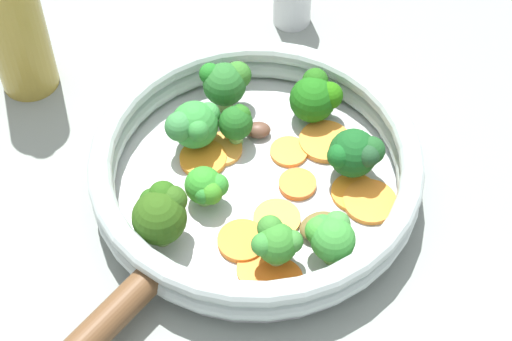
{
  "coord_description": "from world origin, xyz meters",
  "views": [
    {
      "loc": [
        -0.12,
        -0.45,
        0.61
      ],
      "look_at": [
        0.0,
        0.0,
        0.03
      ],
      "focal_mm": 60.0,
      "sensor_mm": 36.0,
      "label": 1
    }
  ],
  "objects_px": {
    "skillet": "(256,186)",
    "carrot_slice_9": "(203,159)",
    "carrot_slice_1": "(279,280)",
    "broccoli_floret_0": "(276,242)",
    "broccoli_floret_6": "(317,97)",
    "carrot_slice_6": "(289,152)",
    "mushroom_piece_1": "(320,226)",
    "carrot_slice_3": "(242,241)",
    "mushroom_piece_0": "(258,130)",
    "broccoli_floret_7": "(355,154)",
    "carrot_slice_5": "(370,202)",
    "carrot_slice_11": "(297,184)",
    "carrot_slice_7": "(221,149)",
    "broccoli_floret_4": "(207,187)",
    "oil_bottle": "(9,5)",
    "carrot_slice_10": "(164,209)",
    "broccoli_floret_3": "(226,83)",
    "broccoli_floret_1": "(330,235)",
    "broccoli_floret_8": "(161,213)",
    "carrot_slice_8": "(325,142)",
    "carrot_slice_4": "(277,219)",
    "broccoli_floret_2": "(238,122)",
    "carrot_slice_2": "(354,193)",
    "broccoli_floret_5": "(194,125)",
    "carrot_slice_0": "(260,270)"
  },
  "relations": [
    {
      "from": "broccoli_floret_3",
      "to": "broccoli_floret_4",
      "type": "distance_m",
      "value": 0.11
    },
    {
      "from": "carrot_slice_8",
      "to": "carrot_slice_10",
      "type": "height_order",
      "value": "carrot_slice_8"
    },
    {
      "from": "carrot_slice_7",
      "to": "carrot_slice_9",
      "type": "height_order",
      "value": "carrot_slice_9"
    },
    {
      "from": "carrot_slice_6",
      "to": "broccoli_floret_3",
      "type": "height_order",
      "value": "broccoli_floret_3"
    },
    {
      "from": "carrot_slice_1",
      "to": "broccoli_floret_4",
      "type": "distance_m",
      "value": 0.1
    },
    {
      "from": "carrot_slice_1",
      "to": "broccoli_floret_0",
      "type": "xyz_separation_m",
      "value": [
        0.0,
        0.02,
        0.02
      ]
    },
    {
      "from": "mushroom_piece_1",
      "to": "oil_bottle",
      "type": "height_order",
      "value": "oil_bottle"
    },
    {
      "from": "carrot_slice_1",
      "to": "carrot_slice_10",
      "type": "height_order",
      "value": "same"
    },
    {
      "from": "carrot_slice_1",
      "to": "broccoli_floret_7",
      "type": "distance_m",
      "value": 0.13
    },
    {
      "from": "carrot_slice_8",
      "to": "broccoli_floret_0",
      "type": "height_order",
      "value": "broccoli_floret_0"
    },
    {
      "from": "carrot_slice_6",
      "to": "broccoli_floret_8",
      "type": "height_order",
      "value": "broccoli_floret_8"
    },
    {
      "from": "carrot_slice_3",
      "to": "carrot_slice_11",
      "type": "bearing_deg",
      "value": 36.34
    },
    {
      "from": "carrot_slice_4",
      "to": "broccoli_floret_3",
      "type": "distance_m",
      "value": 0.14
    },
    {
      "from": "broccoli_floret_1",
      "to": "broccoli_floret_8",
      "type": "distance_m",
      "value": 0.14
    },
    {
      "from": "carrot_slice_4",
      "to": "mushroom_piece_1",
      "type": "distance_m",
      "value": 0.04
    },
    {
      "from": "carrot_slice_2",
      "to": "broccoli_floret_6",
      "type": "xyz_separation_m",
      "value": [
        -0.01,
        0.1,
        0.02
      ]
    },
    {
      "from": "carrot_slice_1",
      "to": "broccoli_floret_7",
      "type": "relative_size",
      "value": 0.77
    },
    {
      "from": "carrot_slice_3",
      "to": "mushroom_piece_0",
      "type": "distance_m",
      "value": 0.12
    },
    {
      "from": "carrot_slice_1",
      "to": "broccoli_floret_6",
      "type": "xyz_separation_m",
      "value": [
        0.08,
        0.16,
        0.02
      ]
    },
    {
      "from": "carrot_slice_3",
      "to": "skillet",
      "type": "bearing_deg",
      "value": 64.94
    },
    {
      "from": "carrot_slice_10",
      "to": "broccoli_floret_0",
      "type": "distance_m",
      "value": 0.11
    },
    {
      "from": "carrot_slice_11",
      "to": "broccoli_floret_7",
      "type": "distance_m",
      "value": 0.06
    },
    {
      "from": "carrot_slice_1",
      "to": "broccoli_floret_0",
      "type": "bearing_deg",
      "value": 82.64
    },
    {
      "from": "carrot_slice_11",
      "to": "mushroom_piece_1",
      "type": "relative_size",
      "value": 0.92
    },
    {
      "from": "carrot_slice_6",
      "to": "mushroom_piece_1",
      "type": "relative_size",
      "value": 0.95
    },
    {
      "from": "carrot_slice_6",
      "to": "broccoli_floret_1",
      "type": "relative_size",
      "value": 0.73
    },
    {
      "from": "carrot_slice_3",
      "to": "broccoli_floret_6",
      "type": "xyz_separation_m",
      "value": [
        0.1,
        0.12,
        0.02
      ]
    },
    {
      "from": "broccoli_floret_2",
      "to": "broccoli_floret_4",
      "type": "bearing_deg",
      "value": -124.93
    },
    {
      "from": "skillet",
      "to": "carrot_slice_10",
      "type": "distance_m",
      "value": 0.09
    },
    {
      "from": "carrot_slice_10",
      "to": "broccoli_floret_1",
      "type": "xyz_separation_m",
      "value": [
        0.12,
        -0.08,
        0.03
      ]
    },
    {
      "from": "carrot_slice_5",
      "to": "carrot_slice_9",
      "type": "xyz_separation_m",
      "value": [
        -0.13,
        0.08,
        0.0
      ]
    },
    {
      "from": "broccoli_floret_7",
      "to": "oil_bottle",
      "type": "height_order",
      "value": "oil_bottle"
    },
    {
      "from": "skillet",
      "to": "broccoli_floret_2",
      "type": "xyz_separation_m",
      "value": [
        -0.0,
        0.05,
        0.03
      ]
    },
    {
      "from": "carrot_slice_1",
      "to": "carrot_slice_7",
      "type": "height_order",
      "value": "same"
    },
    {
      "from": "carrot_slice_3",
      "to": "broccoli_floret_1",
      "type": "distance_m",
      "value": 0.08
    },
    {
      "from": "carrot_slice_1",
      "to": "carrot_slice_5",
      "type": "height_order",
      "value": "same"
    },
    {
      "from": "oil_bottle",
      "to": "broccoli_floret_1",
      "type": "bearing_deg",
      "value": -52.17
    },
    {
      "from": "broccoli_floret_3",
      "to": "mushroom_piece_1",
      "type": "relative_size",
      "value": 1.44
    },
    {
      "from": "carrot_slice_5",
      "to": "carrot_slice_7",
      "type": "distance_m",
      "value": 0.14
    },
    {
      "from": "carrot_slice_5",
      "to": "broccoli_floret_2",
      "type": "distance_m",
      "value": 0.14
    },
    {
      "from": "carrot_slice_10",
      "to": "carrot_slice_11",
      "type": "height_order",
      "value": "carrot_slice_11"
    },
    {
      "from": "carrot_slice_8",
      "to": "broccoli_floret_4",
      "type": "relative_size",
      "value": 1.27
    },
    {
      "from": "carrot_slice_0",
      "to": "carrot_slice_4",
      "type": "relative_size",
      "value": 0.94
    },
    {
      "from": "mushroom_piece_1",
      "to": "oil_bottle",
      "type": "distance_m",
      "value": 0.34
    },
    {
      "from": "broccoli_floret_0",
      "to": "broccoli_floret_5",
      "type": "relative_size",
      "value": 0.82
    },
    {
      "from": "carrot_slice_4",
      "to": "mushroom_piece_1",
      "type": "relative_size",
      "value": 1.12
    },
    {
      "from": "broccoli_floret_3",
      "to": "broccoli_floret_5",
      "type": "bearing_deg",
      "value": -133.96
    },
    {
      "from": "carrot_slice_2",
      "to": "broccoli_floret_7",
      "type": "bearing_deg",
      "value": 75.53
    },
    {
      "from": "skillet",
      "to": "carrot_slice_9",
      "type": "bearing_deg",
      "value": 138.64
    },
    {
      "from": "carrot_slice_3",
      "to": "broccoli_floret_1",
      "type": "height_order",
      "value": "broccoli_floret_1"
    }
  ]
}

